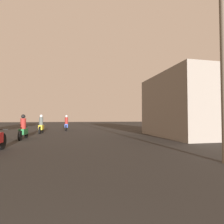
% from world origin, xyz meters
% --- Properties ---
extents(motorcycle_green, '(0.60, 1.90, 1.52)m').
position_xyz_m(motorcycle_green, '(-2.18, 11.98, 0.60)').
color(motorcycle_green, black).
rests_on(motorcycle_green, ground_plane).
extents(motorcycle_yellow, '(0.60, 1.87, 1.59)m').
position_xyz_m(motorcycle_yellow, '(-1.92, 16.19, 0.63)').
color(motorcycle_yellow, black).
rests_on(motorcycle_yellow, ground_plane).
extents(motorcycle_blue, '(0.60, 1.95, 1.60)m').
position_xyz_m(motorcycle_blue, '(0.02, 18.96, 0.64)').
color(motorcycle_blue, black).
rests_on(motorcycle_blue, ground_plane).
extents(building_right_near, '(4.98, 6.21, 4.33)m').
position_xyz_m(building_right_near, '(8.98, 11.36, 2.17)').
color(building_right_near, gray).
rests_on(building_right_near, ground_plane).
extents(utility_pole_near, '(1.60, 0.20, 6.09)m').
position_xyz_m(utility_pole_near, '(5.15, 4.66, 3.20)').
color(utility_pole_near, '#6B5B4C').
rests_on(utility_pole_near, ground_plane).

